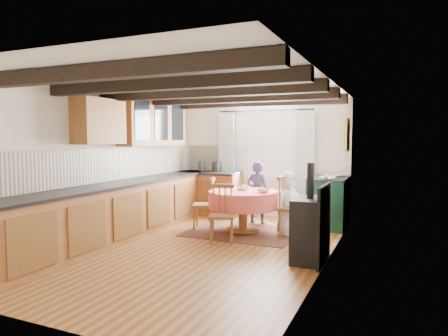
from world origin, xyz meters
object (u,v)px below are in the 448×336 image
at_px(aga_range, 329,202).
at_px(cast_iron_stove, 310,212).
at_px(child_far, 257,193).
at_px(cup, 244,187).
at_px(chair_left, 204,203).
at_px(dining_table, 243,212).
at_px(child_right, 288,203).
at_px(chair_near, 222,214).
at_px(chair_right, 294,207).

bearing_deg(aga_range, cast_iron_stove, -87.15).
xyz_separation_m(child_far, cup, (-0.05, -0.58, 0.17)).
height_order(aga_range, cast_iron_stove, cast_iron_stove).
bearing_deg(child_far, cast_iron_stove, 127.23).
height_order(chair_left, child_far, child_far).
distance_m(cast_iron_stove, child_far, 2.40).
bearing_deg(cup, dining_table, -72.72).
distance_m(child_far, child_right, 0.97).
height_order(chair_left, aga_range, aga_range).
bearing_deg(child_far, chair_left, 48.28).
xyz_separation_m(child_far, child_right, (0.76, -0.60, -0.06)).
relative_size(cast_iron_stove, child_far, 1.10).
height_order(chair_left, cup, chair_left).
height_order(chair_near, child_far, child_far).
relative_size(chair_right, cup, 11.36).
xyz_separation_m(chair_right, cup, (-0.94, 0.16, 0.26)).
distance_m(chair_near, child_far, 1.55).
distance_m(chair_left, cup, 0.79).
xyz_separation_m(dining_table, chair_right, (0.89, 0.03, 0.15)).
xyz_separation_m(chair_near, aga_range, (1.36, 1.81, 0.01)).
bearing_deg(dining_table, cast_iron_stove, -39.79).
bearing_deg(chair_near, chair_right, 19.98).
relative_size(chair_near, child_right, 0.85).
xyz_separation_m(chair_left, child_right, (1.50, 0.20, 0.07)).
height_order(dining_table, chair_right, chair_right).
bearing_deg(child_right, chair_right, -116.63).
bearing_deg(cup, child_right, -1.33).
bearing_deg(chair_right, child_far, 63.90).
distance_m(dining_table, cup, 0.45).
bearing_deg(aga_range, chair_near, -126.85).
bearing_deg(chair_near, cup, 69.74).
xyz_separation_m(chair_right, aga_range, (0.41, 1.01, -0.04)).
xyz_separation_m(chair_near, chair_left, (-0.69, 0.74, 0.01)).
bearing_deg(chair_left, dining_table, 74.20).
relative_size(aga_range, child_far, 0.85).
bearing_deg(chair_right, chair_left, 105.73).
relative_size(dining_table, child_far, 1.00).
bearing_deg(dining_table, chair_near, -94.77).
xyz_separation_m(dining_table, child_right, (0.75, 0.17, 0.17)).
xyz_separation_m(dining_table, child_far, (-0.01, 0.77, 0.24)).
relative_size(cast_iron_stove, child_right, 1.23).
bearing_deg(aga_range, child_far, -168.23).
distance_m(chair_right, cup, 0.99).
distance_m(dining_table, chair_right, 0.90).
xyz_separation_m(aga_range, child_right, (-0.54, -0.87, 0.07)).
relative_size(chair_left, chair_right, 0.91).
bearing_deg(cast_iron_stove, chair_near, 164.72).
xyz_separation_m(aga_range, cast_iron_stove, (0.11, -2.21, 0.19)).
distance_m(cast_iron_stove, cup, 1.99).
relative_size(chair_near, child_far, 0.76).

